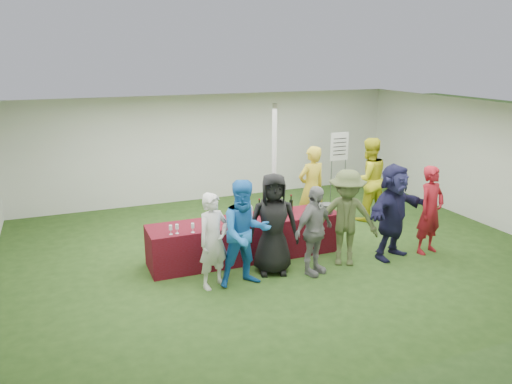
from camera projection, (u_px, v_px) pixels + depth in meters
name	position (u px, v px, depth m)	size (l,w,h in m)	color
ground	(275.00, 252.00, 9.60)	(60.00, 60.00, 0.00)	#284719
tent	(274.00, 168.00, 10.49)	(10.00, 10.00, 10.00)	white
serving_table	(246.00, 238.00, 9.24)	(3.60, 0.80, 0.75)	#53060B
wine_bottles	(275.00, 207.00, 9.46)	(0.74, 0.10, 0.32)	black
wine_glasses	(221.00, 222.00, 8.67)	(2.79, 0.14, 0.16)	silver
water_bottle	(251.00, 212.00, 9.23)	(0.07, 0.07, 0.23)	silver
bar_towel	(323.00, 208.00, 9.76)	(0.25, 0.18, 0.03)	white
dump_bucket	(326.00, 209.00, 9.47)	(0.27, 0.27, 0.18)	slate
wine_list_sign	(339.00, 152.00, 12.41)	(0.50, 0.03, 1.80)	slate
staff_pourer	(311.00, 188.00, 10.61)	(0.66, 0.44, 1.82)	gold
staff_back	(368.00, 179.00, 11.21)	(0.92, 0.72, 1.89)	gold
customer_0	(213.00, 241.00, 7.97)	(0.58, 0.38, 1.59)	silver
customer_1	(245.00, 233.00, 8.03)	(0.86, 0.67, 1.78)	blue
customer_2	(273.00, 224.00, 8.48)	(0.86, 0.56, 1.77)	black
customer_3	(314.00, 231.00, 8.46)	(0.92, 0.38, 1.57)	gray
customer_4	(346.00, 218.00, 8.82)	(1.13, 0.65, 1.75)	#45502A
customer_5	(393.00, 211.00, 9.13)	(1.66, 0.53, 1.78)	#1B1B3E
customer_6	(430.00, 210.00, 9.36)	(0.62, 0.40, 1.69)	maroon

